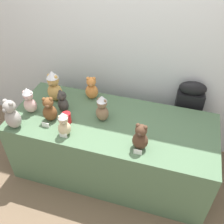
{
  "coord_description": "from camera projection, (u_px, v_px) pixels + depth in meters",
  "views": [
    {
      "loc": [
        0.53,
        -1.5,
        2.36
      ],
      "look_at": [
        0.0,
        0.25,
        0.83
      ],
      "focal_mm": 41.14,
      "sensor_mm": 36.0,
      "label": 1
    }
  ],
  "objects": [
    {
      "name": "ground_plane",
      "position": [
        105.0,
        186.0,
        2.73
      ],
      "size": [
        10.0,
        10.0,
        0.0
      ],
      "primitive_type": "plane",
      "color": "brown"
    },
    {
      "name": "wall_back",
      "position": [
        131.0,
        36.0,
        2.57
      ],
      "size": [
        7.0,
        0.08,
        2.6
      ],
      "primitive_type": "cube",
      "color": "silver",
      "rests_on": "ground_plane"
    },
    {
      "name": "display_table",
      "position": [
        112.0,
        147.0,
        2.69
      ],
      "size": [
        1.99,
        0.83,
        0.71
      ],
      "primitive_type": "cube",
      "color": "#4C6B4C",
      "rests_on": "ground_plane"
    },
    {
      "name": "instrument_case",
      "position": [
        186.0,
        118.0,
        2.85
      ],
      "size": [
        0.29,
        0.15,
        0.96
      ],
      "rotation": [
        0.0,
        0.0,
        0.09
      ],
      "color": "black",
      "rests_on": "ground_plane"
    },
    {
      "name": "teddy_bear_chestnut",
      "position": [
        49.0,
        110.0,
        2.4
      ],
      "size": [
        0.17,
        0.15,
        0.26
      ],
      "rotation": [
        0.0,
        0.0,
        0.35
      ],
      "color": "brown",
      "rests_on": "display_table"
    },
    {
      "name": "teddy_bear_cocoa",
      "position": [
        141.0,
        137.0,
        2.13
      ],
      "size": [
        0.15,
        0.13,
        0.26
      ],
      "rotation": [
        0.0,
        0.0,
        -0.1
      ],
      "color": "#4C3323",
      "rests_on": "display_table"
    },
    {
      "name": "teddy_bear_blush",
      "position": [
        29.0,
        101.0,
        2.48
      ],
      "size": [
        0.15,
        0.13,
        0.28
      ],
      "rotation": [
        0.0,
        0.0,
        0.19
      ],
      "color": "beige",
      "rests_on": "display_table"
    },
    {
      "name": "teddy_bear_mocha",
      "position": [
        102.0,
        108.0,
        2.39
      ],
      "size": [
        0.15,
        0.13,
        0.28
      ],
      "rotation": [
        0.0,
        0.0,
        -0.19
      ],
      "color": "#7F6047",
      "rests_on": "display_table"
    },
    {
      "name": "teddy_bear_ash",
      "position": [
        12.0,
        115.0,
        2.31
      ],
      "size": [
        0.18,
        0.16,
        0.31
      ],
      "rotation": [
        0.0,
        0.0,
        -0.23
      ],
      "color": "gray",
      "rests_on": "display_table"
    },
    {
      "name": "teddy_bear_sand",
      "position": [
        64.0,
        124.0,
        2.25
      ],
      "size": [
        0.15,
        0.14,
        0.26
      ],
      "rotation": [
        0.0,
        0.0,
        0.48
      ],
      "color": "#CCB78E",
      "rests_on": "display_table"
    },
    {
      "name": "teddy_bear_charcoal",
      "position": [
        63.0,
        102.0,
        2.52
      ],
      "size": [
        0.15,
        0.15,
        0.23
      ],
      "rotation": [
        0.0,
        0.0,
        -0.56
      ],
      "color": "#383533",
      "rests_on": "display_table"
    },
    {
      "name": "teddy_bear_honey",
      "position": [
        54.0,
        86.0,
        2.61
      ],
      "size": [
        0.17,
        0.15,
        0.35
      ],
      "rotation": [
        0.0,
        0.0,
        -0.1
      ],
      "color": "tan",
      "rests_on": "display_table"
    },
    {
      "name": "teddy_bear_ginger",
      "position": [
        92.0,
        89.0,
        2.67
      ],
      "size": [
        0.16,
        0.14,
        0.26
      ],
      "rotation": [
        0.0,
        0.0,
        0.27
      ],
      "color": "#D17F3D",
      "rests_on": "display_table"
    },
    {
      "name": "party_cup_red",
      "position": [
        67.0,
        118.0,
        2.41
      ],
      "size": [
        0.08,
        0.08,
        0.11
      ],
      "primitive_type": "cylinder",
      "color": "red",
      "rests_on": "display_table"
    },
    {
      "name": "name_card_front_left",
      "position": [
        63.0,
        135.0,
        2.28
      ],
      "size": [
        0.07,
        0.01,
        0.05
      ],
      "primitive_type": "cube",
      "rotation": [
        0.0,
        0.0,
        0.04
      ],
      "color": "white",
      "rests_on": "display_table"
    },
    {
      "name": "name_card_front_middle",
      "position": [
        45.0,
        125.0,
        2.38
      ],
      "size": [
        0.07,
        0.01,
        0.05
      ],
      "primitive_type": "cube",
      "rotation": [
        0.0,
        0.0,
        -0.0
      ],
      "color": "white",
      "rests_on": "display_table"
    },
    {
      "name": "name_card_front_right",
      "position": [
        138.0,
        152.0,
        2.13
      ],
      "size": [
        0.07,
        0.01,
        0.05
      ],
      "primitive_type": "cube",
      "rotation": [
        0.0,
        0.0,
        0.04
      ],
      "color": "white",
      "rests_on": "display_table"
    }
  ]
}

